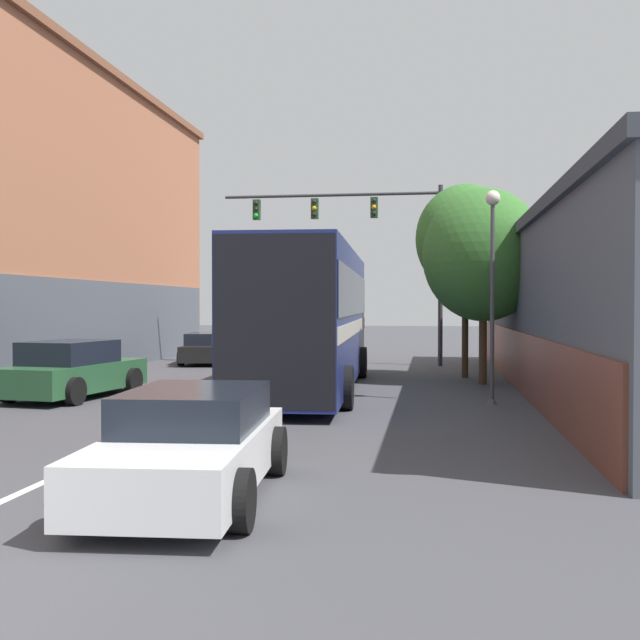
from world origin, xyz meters
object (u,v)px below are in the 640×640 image
object	(u,v)px
parked_car_left_near	(210,348)
street_tree_far	(465,239)
traffic_signal_gantry	(368,232)
street_tree_near	(483,255)
bus	(310,313)
parked_car_left_far	(73,371)
street_lamp	(492,272)
hatchback_foreground	(191,445)

from	to	relation	value
parked_car_left_near	street_tree_far	size ratio (longest dim) A/B	0.75
traffic_signal_gantry	street_tree_near	distance (m)	7.83
street_tree_near	street_tree_far	world-z (taller)	street_tree_far
traffic_signal_gantry	street_tree_far	xyz separation A→B (m)	(3.54, -4.62, -0.72)
bus	traffic_signal_gantry	bearing A→B (deg)	-7.98
traffic_signal_gantry	street_tree_far	distance (m)	5.86
parked_car_left_far	street_lamp	size ratio (longest dim) A/B	0.88
hatchback_foreground	parked_car_left_far	size ratio (longest dim) A/B	0.98
traffic_signal_gantry	street_lamp	xyz separation A→B (m)	(3.88, -11.12, -2.07)
bus	traffic_signal_gantry	size ratio (longest dim) A/B	1.40
traffic_signal_gantry	street_tree_far	world-z (taller)	traffic_signal_gantry
hatchback_foreground	street_tree_far	size ratio (longest dim) A/B	0.70
hatchback_foreground	street_lamp	distance (m)	10.56
traffic_signal_gantry	street_lamp	distance (m)	11.96
bus	street_tree_far	xyz separation A→B (m)	(4.39, 4.35, 2.35)
street_lamp	parked_car_left_far	bearing A→B (deg)	-178.14
bus	hatchback_foreground	bearing A→B (deg)	179.44
parked_car_left_near	street_lamp	distance (m)	15.31
parked_car_left_near	street_tree_far	world-z (taller)	street_tree_far
parked_car_left_near	street_tree_far	xyz separation A→B (m)	(9.94, -4.56, 3.89)
street_tree_near	street_tree_far	xyz separation A→B (m)	(-0.43, 1.98, 0.65)
street_tree_near	traffic_signal_gantry	bearing A→B (deg)	121.00
hatchback_foreground	street_lamp	world-z (taller)	street_lamp
hatchback_foreground	street_tree_far	xyz separation A→B (m)	(3.99, 15.80, 3.85)
bus	street_tree_near	world-z (taller)	street_tree_near
parked_car_left_near	traffic_signal_gantry	size ratio (longest dim) A/B	0.54
parked_car_left_near	street_lamp	xyz separation A→B (m)	(10.29, -11.05, 2.53)
bus	hatchback_foreground	distance (m)	11.55
bus	parked_car_left_far	size ratio (longest dim) A/B	2.71
hatchback_foreground	parked_car_left_far	bearing A→B (deg)	30.30
street_tree_far	parked_car_left_near	bearing A→B (deg)	155.35
parked_car_left_far	street_lamp	world-z (taller)	street_lamp
parked_car_left_near	traffic_signal_gantry	world-z (taller)	traffic_signal_gantry
street_lamp	street_tree_near	distance (m)	4.57
parked_car_left_far	street_tree_near	xyz separation A→B (m)	(10.48, 4.85, 3.14)
hatchback_foreground	parked_car_left_near	bearing A→B (deg)	12.52
parked_car_left_far	street_tree_far	bearing A→B (deg)	-48.22
hatchback_foreground	street_tree_far	distance (m)	16.74
hatchback_foreground	parked_car_left_near	size ratio (longest dim) A/B	0.93
parked_car_left_far	street_tree_far	xyz separation A→B (m)	(10.05, 6.83, 3.79)
traffic_signal_gantry	street_lamp	bearing A→B (deg)	-70.75
bus	street_lamp	bearing A→B (deg)	-116.92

